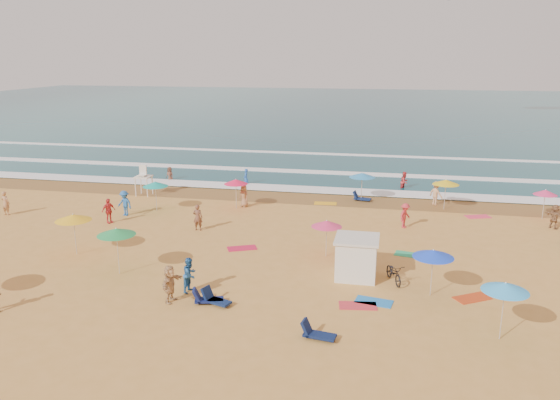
# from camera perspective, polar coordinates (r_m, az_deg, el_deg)

# --- Properties ---
(ground) EXTENTS (220.00, 220.00, 0.00)m
(ground) POSITION_cam_1_polar(r_m,az_deg,el_deg) (32.13, -4.38, -5.19)
(ground) COLOR gold
(ground) RESTS_ON ground
(ocean) EXTENTS (220.00, 140.00, 0.18)m
(ocean) POSITION_cam_1_polar(r_m,az_deg,el_deg) (113.81, 7.37, 9.30)
(ocean) COLOR #0C4756
(ocean) RESTS_ON ground
(wet_sand) EXTENTS (220.00, 220.00, 0.00)m
(wet_sand) POSITION_cam_1_polar(r_m,az_deg,el_deg) (43.73, 0.08, 0.35)
(wet_sand) COLOR olive
(wet_sand) RESTS_ON ground
(surf_foam) EXTENTS (200.00, 18.70, 0.05)m
(surf_foam) POSITION_cam_1_polar(r_m,az_deg,el_deg) (52.15, 2.01, 2.86)
(surf_foam) COLOR white
(surf_foam) RESTS_ON ground
(cabana) EXTENTS (2.00, 2.00, 2.00)m
(cabana) POSITION_cam_1_polar(r_m,az_deg,el_deg) (28.18, 7.99, -6.07)
(cabana) COLOR silver
(cabana) RESTS_ON ground
(cabana_roof) EXTENTS (2.20, 2.20, 0.12)m
(cabana_roof) POSITION_cam_1_polar(r_m,az_deg,el_deg) (27.82, 8.07, -4.04)
(cabana_roof) COLOR silver
(cabana_roof) RESTS_ON cabana
(bicycle) EXTENTS (1.29, 2.01, 1.00)m
(bicycle) POSITION_cam_1_polar(r_m,az_deg,el_deg) (28.05, 11.81, -7.45)
(bicycle) COLOR black
(bicycle) RESTS_ON ground
(lifeguard_stand) EXTENTS (1.20, 1.20, 2.10)m
(lifeguard_stand) POSITION_cam_1_polar(r_m,az_deg,el_deg) (45.29, -14.05, 1.77)
(lifeguard_stand) COLOR white
(lifeguard_stand) RESTS_ON ground
(beach_umbrellas) EXTENTS (58.41, 25.74, 0.75)m
(beach_umbrellas) POSITION_cam_1_polar(r_m,az_deg,el_deg) (32.23, -4.81, -1.19)
(beach_umbrellas) COLOR #38B0FF
(beach_umbrellas) RESTS_ON ground
(loungers) EXTENTS (36.20, 23.75, 0.34)m
(loungers) POSITION_cam_1_polar(r_m,az_deg,el_deg) (28.24, 8.02, -7.84)
(loungers) COLOR #101553
(loungers) RESTS_ON ground
(towels) EXTENTS (41.32, 28.00, 0.03)m
(towels) POSITION_cam_1_polar(r_m,az_deg,el_deg) (30.10, -3.59, -6.56)
(towels) COLOR #DB1B45
(towels) RESTS_ON ground
(beachgoers) EXTENTS (41.61, 27.87, 2.10)m
(beachgoers) POSITION_cam_1_polar(r_m,az_deg,el_deg) (35.37, -3.14, -1.84)
(beachgoers) COLOR blue
(beachgoers) RESTS_ON ground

